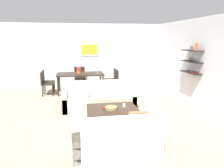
% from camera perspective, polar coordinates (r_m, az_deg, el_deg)
% --- Properties ---
extents(ground_plane, '(18.00, 18.00, 0.00)m').
position_cam_1_polar(ground_plane, '(6.28, -2.04, -7.18)').
color(ground_plane, tan).
extents(back_wall_unit, '(8.40, 0.09, 2.70)m').
position_cam_1_polar(back_wall_unit, '(9.49, -3.40, 7.72)').
color(back_wall_unit, silver).
rests_on(back_wall_unit, ground).
extents(right_wall_shelf_unit, '(0.34, 8.20, 2.70)m').
position_cam_1_polar(right_wall_shelf_unit, '(7.56, 20.63, 5.85)').
color(right_wall_shelf_unit, silver).
rests_on(right_wall_shelf_unit, ground).
extents(sofa_beige, '(2.13, 0.90, 0.78)m').
position_cam_1_polar(sofa_beige, '(6.49, -3.54, -3.84)').
color(sofa_beige, beige).
rests_on(sofa_beige, ground).
extents(loveseat_white, '(1.59, 0.90, 0.78)m').
position_cam_1_polar(loveseat_white, '(4.11, 1.01, -13.55)').
color(loveseat_white, silver).
rests_on(loveseat_white, ground).
extents(coffee_table, '(1.22, 0.96, 0.38)m').
position_cam_1_polar(coffee_table, '(5.36, 0.19, -8.44)').
color(coffee_table, '#38281E').
rests_on(coffee_table, ground).
extents(decorative_bowl, '(0.31, 0.31, 0.06)m').
position_cam_1_polar(decorative_bowl, '(5.23, -0.25, -6.38)').
color(decorative_bowl, '#99844C').
rests_on(decorative_bowl, coffee_table).
extents(candle_jar, '(0.08, 0.08, 0.08)m').
position_cam_1_polar(candle_jar, '(5.40, 3.25, -5.73)').
color(candle_jar, silver).
rests_on(candle_jar, coffee_table).
extents(apple_on_coffee_table, '(0.08, 0.08, 0.08)m').
position_cam_1_polar(apple_on_coffee_table, '(5.23, -2.07, -6.30)').
color(apple_on_coffee_table, red).
rests_on(apple_on_coffee_table, coffee_table).
extents(dining_table, '(1.77, 0.92, 0.75)m').
position_cam_1_polar(dining_table, '(8.31, -8.47, 2.30)').
color(dining_table, black).
rests_on(dining_table, ground).
extents(dining_chair_right_near, '(0.44, 0.44, 0.88)m').
position_cam_1_polar(dining_chair_right_near, '(8.27, 0.59, 1.17)').
color(dining_chair_right_near, black).
rests_on(dining_chair_right_near, ground).
extents(dining_chair_right_far, '(0.44, 0.44, 0.88)m').
position_cam_1_polar(dining_chair_right_far, '(8.67, 0.08, 1.68)').
color(dining_chair_right_far, black).
rests_on(dining_chair_right_far, ground).
extents(dining_chair_left_near, '(0.44, 0.44, 0.88)m').
position_cam_1_polar(dining_chair_left_near, '(8.20, -17.44, 0.51)').
color(dining_chair_left_near, black).
rests_on(dining_chair_left_near, ground).
extents(dining_chair_head, '(0.44, 0.44, 0.88)m').
position_cam_1_polar(dining_chair_head, '(9.19, -8.62, 2.13)').
color(dining_chair_head, black).
rests_on(dining_chair_head, ground).
extents(dining_chair_left_far, '(0.44, 0.44, 0.88)m').
position_cam_1_polar(dining_chair_left_far, '(8.60, -17.11, 1.05)').
color(dining_chair_left_far, black).
rests_on(dining_chair_left_far, ground).
extents(wine_glass_head, '(0.06, 0.06, 0.16)m').
position_cam_1_polar(wine_glass_head, '(8.67, -8.60, 3.91)').
color(wine_glass_head, silver).
rests_on(wine_glass_head, dining_table).
extents(wine_glass_right_near, '(0.07, 0.07, 0.18)m').
position_cam_1_polar(wine_glass_right_near, '(8.21, -3.85, 3.69)').
color(wine_glass_right_near, silver).
rests_on(wine_glass_right_near, dining_table).
extents(wine_glass_right_far, '(0.07, 0.07, 0.16)m').
position_cam_1_polar(wine_glass_right_far, '(8.43, -4.02, 3.80)').
color(wine_glass_right_far, silver).
rests_on(wine_glass_right_far, dining_table).
extents(wine_glass_left_far, '(0.08, 0.08, 0.18)m').
position_cam_1_polar(wine_glass_left_far, '(8.40, -13.07, 3.58)').
color(wine_glass_left_far, silver).
rests_on(wine_glass_left_far, dining_table).
extents(centerpiece_vase, '(0.16, 0.16, 0.26)m').
position_cam_1_polar(centerpiece_vase, '(8.28, -8.91, 3.70)').
color(centerpiece_vase, '#D85933').
rests_on(centerpiece_vase, dining_table).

